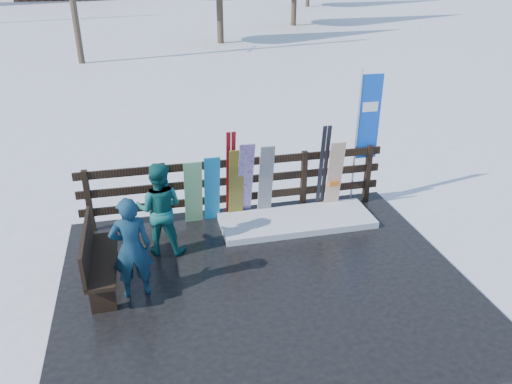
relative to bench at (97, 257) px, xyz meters
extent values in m
plane|color=white|center=(2.39, -0.45, -0.60)|extent=(700.00, 700.00, 0.00)
cube|color=black|center=(2.39, -0.45, -0.56)|extent=(6.00, 5.00, 0.08)
cube|color=black|center=(-0.21, 1.75, 0.06)|extent=(0.10, 0.10, 1.15)
cube|color=black|center=(1.09, 1.75, 0.06)|extent=(0.10, 0.10, 1.15)
cube|color=black|center=(2.39, 1.75, 0.06)|extent=(0.10, 0.10, 1.15)
cube|color=black|center=(3.69, 1.75, 0.06)|extent=(0.10, 0.10, 1.15)
cube|color=black|center=(4.99, 1.75, 0.06)|extent=(0.10, 0.10, 1.15)
cube|color=black|center=(2.39, 1.75, -0.17)|extent=(5.60, 0.05, 0.14)
cube|color=black|center=(2.39, 1.75, 0.18)|extent=(5.60, 0.05, 0.14)
cube|color=black|center=(2.39, 1.75, 0.53)|extent=(5.60, 0.05, 0.14)
cube|color=white|center=(3.38, 1.15, -0.46)|extent=(2.76, 1.00, 0.12)
cube|color=black|center=(0.07, 0.00, -0.07)|extent=(0.40, 1.50, 0.06)
cube|color=black|center=(0.07, -0.60, -0.29)|extent=(0.34, 0.06, 0.45)
cube|color=black|center=(0.07, 0.60, -0.29)|extent=(0.34, 0.06, 0.45)
cube|color=black|center=(-0.11, 0.00, 0.20)|extent=(0.05, 1.50, 0.50)
cube|color=#1C98D5|center=(1.91, 1.53, 0.16)|extent=(0.28, 0.35, 1.34)
cube|color=white|center=(1.58, 1.53, 0.13)|extent=(0.31, 0.33, 1.29)
cube|color=gold|center=(2.34, 1.53, 0.20)|extent=(0.27, 0.29, 1.42)
cube|color=silver|center=(2.51, 1.53, 0.26)|extent=(0.27, 0.47, 1.55)
cube|color=black|center=(2.89, 1.53, 0.21)|extent=(0.26, 0.28, 1.44)
cube|color=white|center=(4.21, 1.53, 0.18)|extent=(0.29, 0.21, 1.39)
cube|color=maroon|center=(2.22, 1.60, 0.35)|extent=(0.08, 0.31, 1.74)
cube|color=maroon|center=(2.31, 1.60, 0.35)|extent=(0.07, 0.31, 1.74)
cube|color=black|center=(3.96, 1.60, 0.33)|extent=(0.08, 0.20, 1.70)
cube|color=black|center=(4.05, 1.60, 0.33)|extent=(0.08, 0.20, 1.70)
cylinder|color=silver|center=(4.70, 1.80, 0.78)|extent=(0.04, 0.04, 2.60)
cube|color=blue|center=(4.92, 1.80, 1.18)|extent=(0.42, 0.02, 1.60)
imported|color=navy|center=(0.51, -0.30, 0.26)|extent=(0.60, 0.42, 1.55)
imported|color=#135A56|center=(0.96, 0.78, 0.26)|extent=(0.89, 0.77, 1.56)
camera|label=1|loc=(0.86, -6.39, 3.95)|focal=35.00mm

